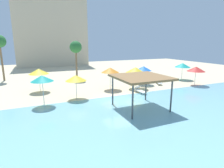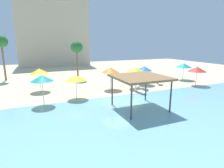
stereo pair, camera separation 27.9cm
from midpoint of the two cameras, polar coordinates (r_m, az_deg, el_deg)
The scene contains 16 objects.
ground_plane at distance 18.45m, azimuth 2.12°, elevation -5.27°, with size 80.00×80.00×0.00m, color beige.
lagoon_water at distance 14.17m, azimuth 11.27°, elevation -11.15°, with size 44.00×13.50×0.04m, color #7AB7C1.
shade_pavilion at distance 15.72m, azimuth 9.41°, elevation 1.82°, with size 4.39×4.39×2.95m.
beach_umbrella_blue_0 at distance 25.70m, azimuth 10.47°, elevation 4.87°, with size 2.19×2.19×2.59m.
beach_umbrella_yellow_1 at distance 19.02m, azimuth -10.97°, elevation 1.91°, with size 2.16×2.16×2.51m.
beach_umbrella_yellow_2 at distance 23.32m, azimuth 7.92°, elevation 4.42°, with size 2.50×2.50×2.73m.
beach_umbrella_red_3 at distance 27.24m, azimuth 25.62°, elevation 4.26°, with size 2.40×2.40×2.61m.
beach_umbrella_yellow_4 at distance 23.26m, azimuth -21.71°, elevation 3.77°, with size 2.31×2.31×2.76m.
beach_umbrella_teal_5 at distance 30.89m, azimuth 22.02°, elevation 5.51°, with size 2.43×2.43×2.65m.
beach_umbrella_orange_6 at distance 22.54m, azimuth -0.12°, elevation 4.45°, with size 2.24×2.24×2.77m.
beach_umbrella_teal_7 at distance 17.70m, azimuth -20.89°, elevation 1.71°, with size 2.03×2.03×2.86m.
lounge_chair_0 at distance 26.60m, azimuth 15.05°, elevation 0.64°, with size 1.32×1.98×0.74m.
lounge_chair_1 at distance 21.34m, azimuth 9.22°, elevation -2.01°, with size 0.69×1.92×0.74m.
palm_tree_0 at distance 32.59m, azimuth -31.45°, elevation 11.14°, with size 1.90×1.90×6.98m.
palm_tree_1 at distance 29.57m, azimuth -10.84°, elevation 11.15°, with size 1.90×1.90×6.10m.
hotel_block_0 at distance 52.94m, azimuth -18.13°, elevation 14.76°, with size 17.25×11.67×16.31m, color beige.
Camera 2 is at (-7.30, -15.96, 5.69)m, focal length 28.89 mm.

